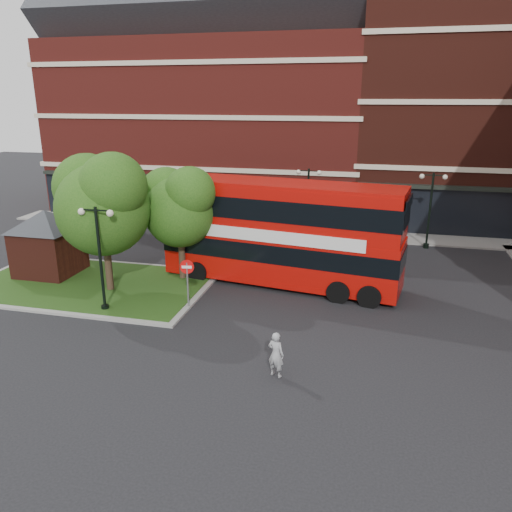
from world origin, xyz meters
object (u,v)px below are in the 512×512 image
(woman, at_px, (276,354))
(car_silver, at_px, (260,229))
(car_white, at_px, (346,226))
(bus, at_px, (281,226))

(woman, xyz_separation_m, car_silver, (-4.81, 18.00, -0.25))
(woman, distance_m, car_silver, 18.63)
(car_silver, xyz_separation_m, car_white, (5.94, 1.50, 0.18))
(woman, bearing_deg, car_white, -73.17)
(bus, distance_m, car_silver, 9.61)
(car_silver, bearing_deg, car_white, -76.56)
(bus, bearing_deg, car_white, 83.58)
(car_white, bearing_deg, bus, 170.42)
(woman, relative_size, car_white, 0.36)
(bus, relative_size, car_white, 2.68)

